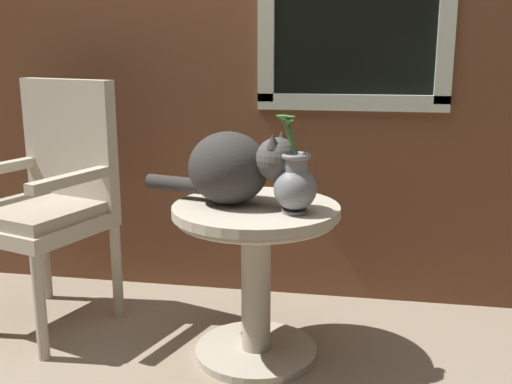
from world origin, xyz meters
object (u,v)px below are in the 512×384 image
wicker_side_table (256,253)px  wicker_chair (50,194)px  cat (234,167)px  pewter_vase_with_ivy (295,183)px

wicker_side_table → wicker_chair: wicker_chair is taller
wicker_side_table → cat: size_ratio=1.01×
wicker_chair → pewter_vase_with_ivy: (1.05, -0.24, 0.14)m
wicker_side_table → wicker_chair: (-0.90, 0.16, 0.15)m
wicker_chair → cat: wicker_chair is taller
wicker_side_table → pewter_vase_with_ivy: (0.15, -0.08, 0.29)m
wicker_side_table → pewter_vase_with_ivy: bearing=-27.2°
pewter_vase_with_ivy → cat: bearing=160.3°
wicker_chair → pewter_vase_with_ivy: size_ratio=3.02×
cat → pewter_vase_with_ivy: bearing=-19.7°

